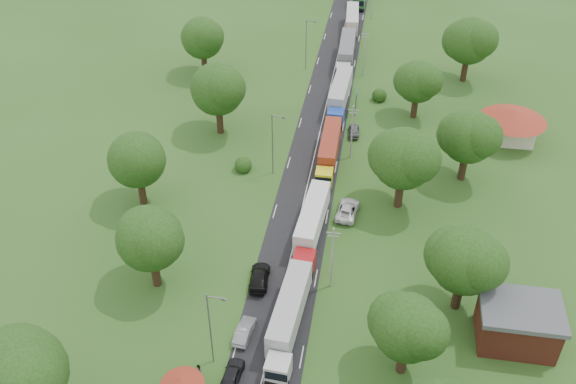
% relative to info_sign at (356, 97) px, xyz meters
% --- Properties ---
extents(ground, '(260.00, 260.00, 0.00)m').
position_rel_info_sign_xyz_m(ground, '(-5.20, -35.00, -3.00)').
color(ground, '#294D19').
rests_on(ground, ground).
extents(road, '(8.00, 200.00, 0.04)m').
position_rel_info_sign_xyz_m(road, '(-5.20, -15.00, -3.00)').
color(road, black).
rests_on(road, ground).
extents(info_sign, '(0.12, 3.10, 4.10)m').
position_rel_info_sign_xyz_m(info_sign, '(0.00, 0.00, 0.00)').
color(info_sign, slate).
rests_on(info_sign, ground).
extents(pole_1, '(1.60, 0.24, 9.00)m').
position_rel_info_sign_xyz_m(pole_1, '(0.30, -42.00, 1.68)').
color(pole_1, gray).
rests_on(pole_1, ground).
extents(pole_2, '(1.60, 0.24, 9.00)m').
position_rel_info_sign_xyz_m(pole_2, '(0.30, -14.00, 1.68)').
color(pole_2, gray).
rests_on(pole_2, ground).
extents(pole_3, '(1.60, 0.24, 9.00)m').
position_rel_info_sign_xyz_m(pole_3, '(0.30, 14.00, 1.68)').
color(pole_3, gray).
rests_on(pole_3, ground).
extents(lamp_0, '(2.03, 0.22, 10.00)m').
position_rel_info_sign_xyz_m(lamp_0, '(-10.55, -55.00, 2.55)').
color(lamp_0, slate).
rests_on(lamp_0, ground).
extents(lamp_1, '(2.03, 0.22, 10.00)m').
position_rel_info_sign_xyz_m(lamp_1, '(-10.55, -20.00, 2.55)').
color(lamp_1, slate).
rests_on(lamp_1, ground).
extents(lamp_2, '(2.03, 0.22, 10.00)m').
position_rel_info_sign_xyz_m(lamp_2, '(-10.55, 15.00, 2.55)').
color(lamp_2, slate).
rests_on(lamp_2, ground).
extents(tree_2, '(8.00, 8.00, 10.10)m').
position_rel_info_sign_xyz_m(tree_2, '(8.79, -52.86, 3.59)').
color(tree_2, '#382616').
rests_on(tree_2, ground).
extents(tree_3, '(8.80, 8.80, 11.07)m').
position_rel_info_sign_xyz_m(tree_3, '(14.79, -42.84, 4.22)').
color(tree_3, '#382616').
rests_on(tree_3, ground).
extents(tree_4, '(9.60, 9.60, 12.05)m').
position_rel_info_sign_xyz_m(tree_4, '(7.79, -24.83, 4.85)').
color(tree_4, '#382616').
rests_on(tree_4, ground).
extents(tree_5, '(8.80, 8.80, 11.07)m').
position_rel_info_sign_xyz_m(tree_5, '(16.79, -16.84, 4.22)').
color(tree_5, '#382616').
rests_on(tree_5, ground).
extents(tree_6, '(8.00, 8.00, 10.10)m').
position_rel_info_sign_xyz_m(tree_6, '(9.79, 0.14, 3.59)').
color(tree_6, '#382616').
rests_on(tree_6, ground).
extents(tree_7, '(9.60, 9.60, 12.05)m').
position_rel_info_sign_xyz_m(tree_7, '(18.79, 15.17, 4.85)').
color(tree_7, '#382616').
rests_on(tree_7, ground).
extents(tree_9, '(9.60, 9.60, 12.05)m').
position_rel_info_sign_xyz_m(tree_9, '(-25.21, -64.83, 4.85)').
color(tree_9, '#382616').
rests_on(tree_9, ground).
extents(tree_10, '(8.80, 8.80, 11.07)m').
position_rel_info_sign_xyz_m(tree_10, '(-20.21, -44.84, 4.22)').
color(tree_10, '#382616').
rests_on(tree_10, ground).
extents(tree_11, '(8.80, 8.80, 11.07)m').
position_rel_info_sign_xyz_m(tree_11, '(-27.21, -29.84, 4.22)').
color(tree_11, '#382616').
rests_on(tree_11, ground).
extents(tree_12, '(9.60, 9.60, 12.05)m').
position_rel_info_sign_xyz_m(tree_12, '(-21.21, -9.83, 4.85)').
color(tree_12, '#382616').
rests_on(tree_12, ground).
extents(tree_13, '(8.80, 8.80, 11.07)m').
position_rel_info_sign_xyz_m(tree_13, '(-29.21, 10.16, 4.22)').
color(tree_13, '#382616').
rests_on(tree_13, ground).
extents(house_brick, '(8.60, 6.60, 5.20)m').
position_rel_info_sign_xyz_m(house_brick, '(20.80, -47.00, -0.35)').
color(house_brick, maroon).
rests_on(house_brick, ground).
extents(house_cream, '(10.08, 10.08, 5.80)m').
position_rel_info_sign_xyz_m(house_cream, '(24.80, -5.00, 0.64)').
color(house_cream, beige).
rests_on(house_cream, ground).
extents(truck_0, '(3.36, 15.05, 4.16)m').
position_rel_info_sign_xyz_m(truck_0, '(-3.57, -49.70, -0.80)').
color(truck_0, silver).
rests_on(truck_0, ground).
extents(truck_1, '(3.34, 15.10, 4.17)m').
position_rel_info_sign_xyz_m(truck_1, '(-3.18, -33.68, -0.79)').
color(truck_1, '#A11215').
rests_on(truck_1, ground).
extents(truck_2, '(2.62, 14.70, 4.07)m').
position_rel_info_sign_xyz_m(truck_2, '(-2.85, -15.95, -0.84)').
color(truck_2, yellow).
rests_on(truck_2, ground).
extents(truck_3, '(3.22, 15.66, 4.33)m').
position_rel_info_sign_xyz_m(truck_3, '(-2.92, 1.38, -0.70)').
color(truck_3, '#1C3FA8').
rests_on(truck_3, ground).
extents(truck_4, '(3.00, 15.80, 4.37)m').
position_rel_info_sign_xyz_m(truck_4, '(-3.29, 18.57, -0.68)').
color(truck_4, '#B4B4B4').
rests_on(truck_4, ground).
extents(truck_5, '(3.33, 14.76, 4.07)m').
position_rel_info_sign_xyz_m(truck_5, '(-3.54, 34.47, -0.84)').
color(truck_5, maroon).
rests_on(truck_5, ground).
extents(car_lane_front, '(2.06, 4.59, 1.53)m').
position_rel_info_sign_xyz_m(car_lane_front, '(-8.20, -56.96, -2.24)').
color(car_lane_front, black).
rests_on(car_lane_front, ground).
extents(car_lane_mid, '(1.92, 4.52, 1.45)m').
position_rel_info_sign_xyz_m(car_lane_mid, '(-8.20, -51.06, -2.28)').
color(car_lane_mid, gray).
rests_on(car_lane_mid, ground).
extents(car_lane_rear, '(2.67, 5.66, 1.59)m').
position_rel_info_sign_xyz_m(car_lane_rear, '(-8.20, -42.70, -2.20)').
color(car_lane_rear, black).
rests_on(car_lane_rear, ground).
extents(car_verge_near, '(3.24, 5.96, 1.58)m').
position_rel_info_sign_xyz_m(car_verge_near, '(1.07, -28.05, -2.21)').
color(car_verge_near, silver).
rests_on(car_verge_near, ground).
extents(car_verge_far, '(1.97, 4.35, 1.45)m').
position_rel_info_sign_xyz_m(car_verge_far, '(0.30, -7.26, -2.28)').
color(car_verge_far, '#55585C').
rests_on(car_verge_far, ground).
extents(pedestrian_booth, '(0.77, 0.88, 1.55)m').
position_rel_info_sign_xyz_m(pedestrian_booth, '(-11.70, -57.00, -2.23)').
color(pedestrian_booth, gray).
rests_on(pedestrian_booth, ground).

